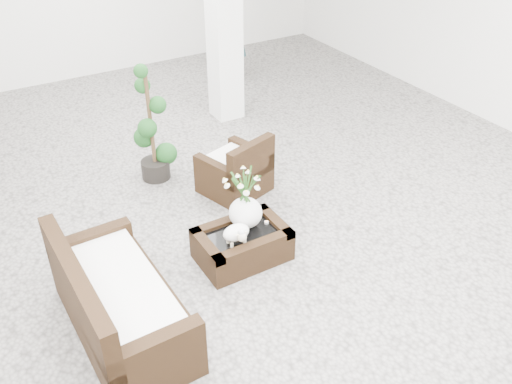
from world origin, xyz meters
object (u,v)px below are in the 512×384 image
topiary (151,124)px  loveseat (120,293)px  coffee_table (242,246)px  armchair (234,164)px

topiary → loveseat: bearing=-118.2°
coffee_table → topiary: size_ratio=0.61×
coffee_table → armchair: bearing=64.6°
loveseat → armchair: bearing=-53.6°
armchair → topiary: 1.11m
loveseat → topiary: 2.58m
loveseat → topiary: topiary is taller
coffee_table → armchair: size_ratio=1.21×
armchair → topiary: size_ratio=0.50×
coffee_table → loveseat: (-1.37, -0.33, 0.28)m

